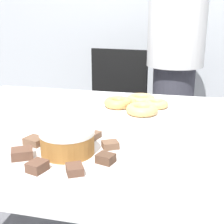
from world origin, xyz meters
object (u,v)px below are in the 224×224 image
office_chair_left (112,123)px  napkin (6,110)px  plate_donuts (141,108)px  person_standing (175,56)px  plate_cake (68,154)px  frosted_cake (67,141)px

office_chair_left → napkin: 0.90m
plate_donuts → office_chair_left: bearing=114.1°
person_standing → napkin: size_ratio=10.49×
plate_cake → napkin: plate_cake is taller
office_chair_left → napkin: (-0.27, -0.80, 0.31)m
frosted_cake → napkin: frosted_cake is taller
person_standing → frosted_cake: size_ratio=10.82×
person_standing → office_chair_left: size_ratio=1.85×
office_chair_left → plate_cake: office_chair_left is taller
person_standing → plate_cake: bearing=-101.3°
plate_donuts → napkin: plate_donuts is taller
office_chair_left → frosted_cake: bearing=-76.0°
person_standing → frosted_cake: 1.25m
office_chair_left → plate_cake: size_ratio=2.60×
plate_cake → napkin: (-0.42, 0.36, -0.00)m
person_standing → plate_donuts: bearing=-98.4°
person_standing → plate_donuts: size_ratio=4.58×
frosted_cake → person_standing: bearing=78.7°
person_standing → office_chair_left: bearing=-169.6°
plate_cake → plate_donuts: size_ratio=0.95×
office_chair_left → napkin: size_ratio=5.68×
plate_cake → plate_donuts: 0.53m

